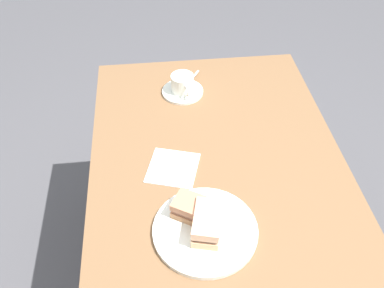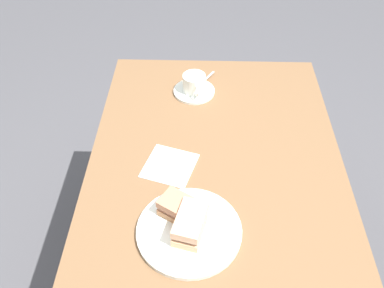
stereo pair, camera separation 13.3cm
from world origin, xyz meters
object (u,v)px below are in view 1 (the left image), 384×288
Objects in this scene: coffee_cup at (183,83)px; napkin at (173,168)px; sandwich_back at (194,209)px; spoon at (191,79)px; sandwich_plate at (205,230)px; sandwich_front at (207,223)px; coffee_saucer at (183,92)px; dining_table at (219,186)px.

coffee_cup reaches higher than napkin.
sandwich_back is 1.47× the size of spoon.
sandwich_plate is 0.70m from spoon.
spoon is (0.07, -0.04, -0.03)m from coffee_cup.
spoon is (0.70, -0.03, -0.03)m from sandwich_front.
napkin is (0.24, 0.07, -0.01)m from sandwich_plate.
coffee_cup is at bearing 0.54° from sandwich_front.
sandwich_plate is at bearing -179.78° from coffee_cup.
napkin is at bearing 170.16° from coffee_saucer.
coffee_cup is at bearing 11.01° from dining_table.
sandwich_plate is at bearing 176.84° from spoon.
sandwich_plate is 1.84× the size of coffee_saucer.
sandwich_back is at bearing 149.46° from dining_table.
coffee_saucer is at bearing 0.25° from sandwich_plate.
coffee_cup is at bearing 0.22° from sandwich_plate.
dining_table is at bearing -98.19° from napkin.
sandwich_front reaches higher than napkin.
coffee_saucer is at bearing -9.84° from napkin.
dining_table is 0.17m from napkin.
coffee_cup reaches higher than coffee_saucer.
sandwich_plate is 0.04m from sandwich_front.
sandwich_back reaches higher than napkin.
sandwich_plate is at bearing 32.75° from sandwich_front.
sandwich_front is at bearing 177.15° from spoon.
coffee_saucer reaches higher than dining_table.
spoon is at bearing -2.85° from sandwich_front.
sandwich_back is 0.88× the size of napkin.
sandwich_back is at bearing 177.64° from coffee_cup.
coffee_cup is at bearing 148.99° from spoon.
coffee_cup is at bearing -9.94° from napkin.
napkin is at bearing 16.43° from sandwich_front.
sandwich_back is 0.58m from coffee_cup.
sandwich_front is 0.06m from sandwich_back.
coffee_saucer is at bearing 11.01° from dining_table.
coffee_cup is (0.63, 0.00, 0.04)m from sandwich_plate.
napkin is at bearing 12.56° from sandwich_back.
dining_table is 0.25m from sandwich_plate.
coffee_saucer is 0.39m from napkin.
napkin is (-0.45, 0.11, -0.01)m from spoon.
sandwich_front is 1.19× the size of coffee_cup.
coffee_cup is (0.63, 0.01, -0.00)m from sandwich_front.
sandwich_front reaches higher than sandwich_plate.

